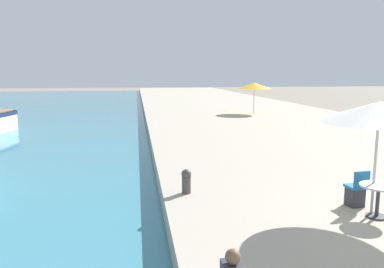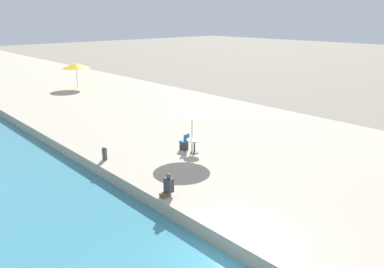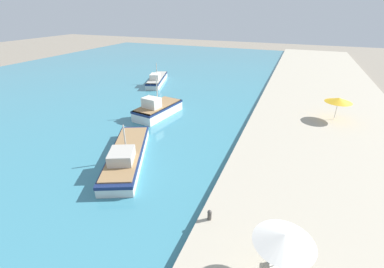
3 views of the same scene
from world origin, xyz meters
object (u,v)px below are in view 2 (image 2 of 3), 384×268
Objects in this scene: person_at_quay at (168,186)px; mooring_bollard at (104,153)px; cafe_umbrella_white at (76,66)px; cafe_table at (194,143)px; cafe_chair_left at (184,144)px; cafe_umbrella_pink at (192,109)px.

mooring_bollard is (0.12, 5.17, -0.06)m from person_at_quay.
cafe_umbrella_white is at bearing 67.47° from mooring_bollard.
person_at_quay reaches higher than cafe_table.
cafe_table is at bearing -90.00° from cafe_chair_left.
mooring_bollard is (-3.94, 2.14, -1.99)m from cafe_umbrella_pink.
cafe_umbrella_pink is 1.81m from cafe_table.
cafe_chair_left is (-0.05, 0.55, -2.01)m from cafe_umbrella_pink.
cafe_chair_left is 0.97× the size of person_at_quay.
cafe_umbrella_pink reaches higher than mooring_bollard.
cafe_chair_left is at bearing 41.81° from person_at_quay.
cafe_umbrella_pink reaches higher than cafe_chair_left.
person_at_quay is at bearing -143.82° from cafe_chair_left.
cafe_umbrella_white is at bearing 79.45° from cafe_table.
cafe_umbrella_pink is 4.90m from mooring_bollard.
person_at_quay is 5.17m from mooring_bollard.
cafe_table is at bearing -100.55° from cafe_umbrella_white.
person_at_quay is at bearing -108.35° from cafe_umbrella_white.
cafe_umbrella_pink is 4.01× the size of mooring_bollard.
mooring_bollard is at bearing 152.18° from cafe_chair_left.
cafe_umbrella_pink is 2.88× the size of cafe_chair_left.
cafe_umbrella_white reaches higher than person_at_quay.
cafe_umbrella_white is at bearing 71.65° from person_at_quay.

